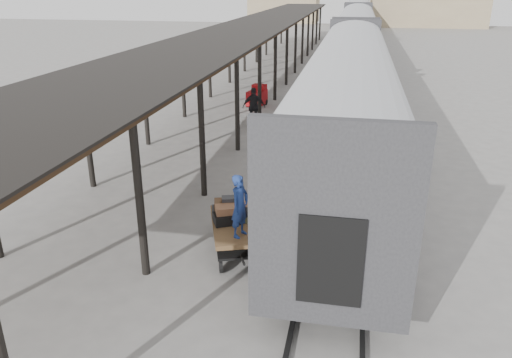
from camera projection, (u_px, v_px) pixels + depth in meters
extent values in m
plane|color=slate|center=(220.00, 240.00, 13.98)|extent=(160.00, 160.00, 0.00)
cube|color=silver|center=(349.00, 94.00, 19.75)|extent=(3.00, 24.00, 2.90)
cube|color=#28282B|center=(332.00, 231.00, 8.89)|extent=(3.04, 0.22, 3.50)
cube|color=black|center=(311.00, 70.00, 19.69)|extent=(0.04, 22.08, 0.65)
cube|color=black|center=(346.00, 136.00, 20.37)|extent=(2.55, 23.04, 0.50)
cube|color=silver|center=(356.00, 33.00, 43.47)|extent=(3.00, 24.00, 2.90)
cube|color=#28282B|center=(354.00, 50.00, 32.61)|extent=(3.04, 0.22, 3.50)
cube|color=black|center=(339.00, 22.00, 43.41)|extent=(0.04, 22.08, 0.65)
cube|color=black|center=(355.00, 53.00, 44.09)|extent=(2.55, 23.04, 0.50)
cube|color=silver|center=(358.00, 15.00, 67.18)|extent=(3.00, 24.00, 2.90)
cube|color=#28282B|center=(357.00, 22.00, 56.33)|extent=(3.04, 0.22, 3.50)
cube|color=black|center=(347.00, 8.00, 67.13)|extent=(0.04, 22.08, 0.65)
cube|color=black|center=(357.00, 28.00, 67.81)|extent=(2.55, 23.04, 0.50)
cube|color=black|center=(288.00, 181.00, 12.38)|extent=(0.50, 1.70, 2.00)
imported|color=white|center=(288.00, 186.00, 12.43)|extent=(0.72, 0.89, 1.72)
cube|color=brown|center=(271.00, 209.00, 12.60)|extent=(0.57, 0.25, 0.42)
cube|color=#422B19|center=(260.00, 24.00, 35.02)|extent=(4.60, 64.00, 0.18)
cube|color=black|center=(260.00, 22.00, 34.98)|extent=(4.90, 64.30, 0.06)
cylinder|color=black|center=(233.00, 52.00, 36.13)|extent=(0.20, 0.20, 4.00)
cylinder|color=black|center=(289.00, 22.00, 64.41)|extent=(0.20, 0.20, 4.00)
cylinder|color=black|center=(289.00, 54.00, 35.39)|extent=(0.20, 0.20, 4.00)
cylinder|color=black|center=(321.00, 22.00, 63.66)|extent=(0.20, 0.20, 4.00)
cube|color=black|center=(346.00, 63.00, 44.53)|extent=(0.10, 150.00, 0.12)
cube|color=black|center=(362.00, 63.00, 44.27)|extent=(0.10, 150.00, 0.12)
cube|color=tan|center=(427.00, 0.00, 81.14)|extent=(18.00, 10.00, 8.00)
cube|color=tan|center=(284.00, 5.00, 89.49)|extent=(12.00, 8.00, 6.00)
cube|color=brown|center=(237.00, 225.00, 13.10)|extent=(1.96, 2.68, 0.12)
cube|color=black|center=(237.00, 237.00, 13.23)|extent=(1.84, 2.55, 0.06)
cylinder|color=black|center=(221.00, 265.00, 12.38)|extent=(0.21, 0.40, 0.40)
cylinder|color=black|center=(261.00, 262.00, 12.51)|extent=(0.21, 0.40, 0.40)
cylinder|color=black|center=(216.00, 230.00, 14.13)|extent=(0.21, 0.40, 0.40)
cylinder|color=black|center=(251.00, 228.00, 14.26)|extent=(0.21, 0.40, 0.40)
cube|color=#343436|center=(224.00, 211.00, 13.49)|extent=(0.76, 0.62, 0.22)
cube|color=brown|center=(244.00, 207.00, 13.75)|extent=(0.62, 0.45, 0.22)
cube|color=black|center=(227.00, 218.00, 13.03)|extent=(0.80, 0.71, 0.26)
cube|color=#44462A|center=(246.00, 218.00, 13.15)|extent=(0.52, 0.43, 0.16)
cube|color=brown|center=(226.00, 204.00, 13.38)|extent=(0.69, 0.58, 0.22)
cube|color=brown|center=(226.00, 210.00, 13.00)|extent=(0.67, 0.59, 0.22)
cube|color=#343436|center=(229.00, 199.00, 13.28)|extent=(0.47, 0.40, 0.14)
cube|color=black|center=(242.00, 212.00, 13.13)|extent=(0.42, 0.31, 0.14)
cube|color=maroon|center=(257.00, 98.00, 28.95)|extent=(1.09, 1.50, 0.82)
cube|color=maroon|center=(259.00, 87.00, 29.06)|extent=(0.87, 0.70, 0.32)
cylinder|color=black|center=(248.00, 105.00, 28.78)|extent=(0.18, 0.34, 0.33)
cylinder|color=black|center=(259.00, 106.00, 28.52)|extent=(0.18, 0.34, 0.33)
cylinder|color=black|center=(255.00, 101.00, 29.64)|extent=(0.18, 0.34, 0.33)
cylinder|color=black|center=(266.00, 102.00, 29.37)|extent=(0.18, 0.34, 0.33)
imported|color=navy|center=(240.00, 206.00, 12.14)|extent=(0.57, 0.68, 1.61)
imported|color=black|center=(254.00, 107.00, 24.80)|extent=(1.20, 0.66, 1.93)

